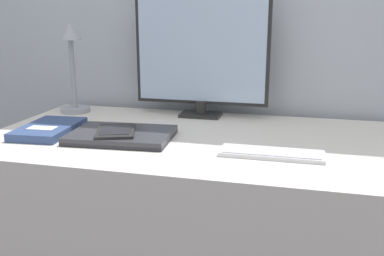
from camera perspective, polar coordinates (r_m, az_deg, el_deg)
The scene contains 7 objects.
desk at distance 1.57m, azimuth 1.76°, elevation -13.91°, with size 1.48×0.75×0.72m.
monitor at distance 1.69m, azimuth 1.24°, elevation 9.86°, with size 0.53×0.11×0.48m.
keyboard at distance 1.26m, azimuth 10.57°, elevation -3.33°, with size 0.30×0.10×0.01m.
laptop at distance 1.42m, azimuth -9.35°, elevation -0.95°, with size 0.34×0.26×0.03m.
ereader at distance 1.41m, azimuth -10.12°, elevation -0.40°, with size 0.17×0.20×0.01m.
desk_lamp at distance 1.84m, azimuth -15.71°, elevation 8.60°, with size 0.12×0.12×0.37m.
notebook at distance 1.56m, azimuth -18.52°, elevation -0.12°, with size 0.19×0.28×0.03m.
Camera 1 is at (0.29, -1.21, 1.11)m, focal length 40.00 mm.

